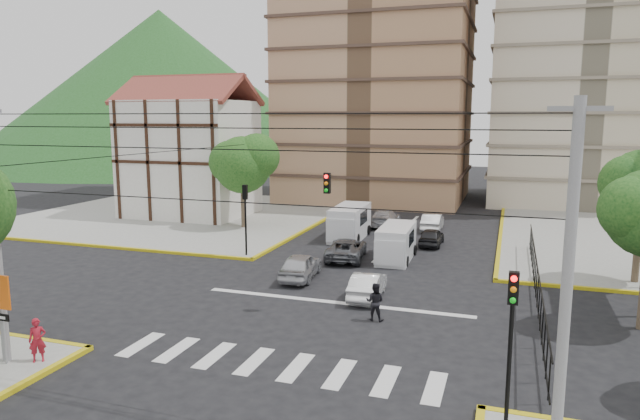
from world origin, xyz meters
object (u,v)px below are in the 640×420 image
at_px(traffic_light_se, 511,323).
at_px(van_right_lane, 396,244).
at_px(pedestrian_crosswalk, 375,302).
at_px(traffic_light_nw, 245,208).
at_px(van_left_lane, 349,223).
at_px(car_silver_front_left, 300,266).
at_px(pedestrian_sw_corner, 37,340).
at_px(car_white_front_right, 368,285).
at_px(district_sign, 0,300).

xyz_separation_m(traffic_light_se, van_right_lane, (-6.65, 17.79, -2.09)).
bearing_deg(traffic_light_se, pedestrian_crosswalk, 126.95).
relative_size(traffic_light_nw, van_left_lane, 0.84).
distance_m(car_silver_front_left, pedestrian_sw_corner, 14.06).
bearing_deg(pedestrian_crosswalk, pedestrian_sw_corner, 40.00).
xyz_separation_m(car_white_front_right, pedestrian_sw_corner, (-9.14, -11.12, 0.31)).
distance_m(car_white_front_right, pedestrian_crosswalk, 3.12).
xyz_separation_m(traffic_light_se, pedestrian_crosswalk, (-5.47, 7.27, -2.29)).
bearing_deg(van_left_lane, district_sign, -104.74).
bearing_deg(van_right_lane, car_white_front_right, -90.73).
bearing_deg(district_sign, pedestrian_crosswalk, 38.05).
height_order(district_sign, van_left_lane, district_sign).
bearing_deg(van_right_lane, traffic_light_se, -71.23).
bearing_deg(car_silver_front_left, district_sign, 61.16).
distance_m(district_sign, car_silver_front_left, 15.00).
xyz_separation_m(van_right_lane, car_white_front_right, (0.13, -7.58, -0.40)).
relative_size(traffic_light_se, pedestrian_crosswalk, 2.67).
distance_m(van_right_lane, pedestrian_crosswalk, 10.59).
distance_m(van_right_lane, pedestrian_sw_corner, 20.76).
distance_m(traffic_light_se, van_right_lane, 19.11).
height_order(district_sign, pedestrian_crosswalk, district_sign).
relative_size(traffic_light_se, car_silver_front_left, 1.07).
xyz_separation_m(traffic_light_nw, van_right_lane, (8.95, 2.19, -2.09)).
bearing_deg(car_white_front_right, van_left_lane, -73.42).
distance_m(van_right_lane, car_silver_front_left, 6.89).
bearing_deg(pedestrian_sw_corner, van_right_lane, 26.01).
bearing_deg(pedestrian_crosswalk, van_right_lane, -82.39).
bearing_deg(district_sign, car_silver_front_left, 66.87).
distance_m(traffic_light_se, pedestrian_crosswalk, 9.38).
bearing_deg(pedestrian_crosswalk, car_white_front_right, -69.16).
xyz_separation_m(traffic_light_nw, car_white_front_right, (9.08, -5.39, -2.49)).
height_order(traffic_light_nw, pedestrian_sw_corner, traffic_light_nw).
height_order(car_white_front_right, pedestrian_sw_corner, pedestrian_sw_corner).
bearing_deg(van_right_lane, district_sign, -119.08).
relative_size(district_sign, van_left_lane, 0.61).
bearing_deg(pedestrian_crosswalk, traffic_light_se, 128.19).
height_order(district_sign, pedestrian_sw_corner, district_sign).
xyz_separation_m(traffic_light_nw, pedestrian_crosswalk, (10.13, -8.33, -2.29)).
distance_m(district_sign, pedestrian_crosswalk, 14.23).
bearing_deg(district_sign, van_left_lane, 77.05).
bearing_deg(car_white_front_right, van_right_lane, -92.06).
distance_m(traffic_light_se, traffic_light_nw, 22.06).
bearing_deg(van_left_lane, car_white_front_right, -72.16).
relative_size(car_silver_front_left, pedestrian_sw_corner, 2.63).
height_order(traffic_light_se, traffic_light_nw, same).
relative_size(van_right_lane, pedestrian_crosswalk, 2.85).
xyz_separation_m(district_sign, car_silver_front_left, (5.85, 13.70, -1.75)).
relative_size(pedestrian_sw_corner, pedestrian_crosswalk, 0.95).
distance_m(district_sign, van_right_lane, 21.70).
bearing_deg(pedestrian_sw_corner, car_white_front_right, 12.31).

